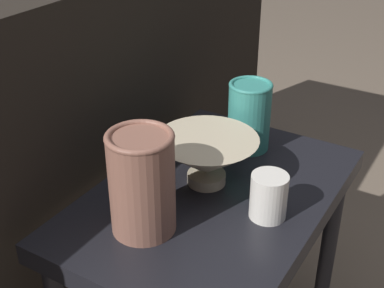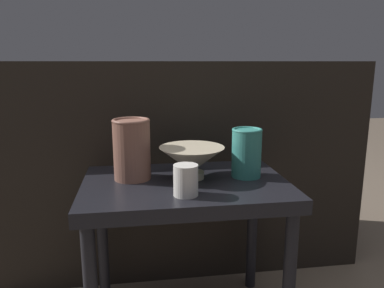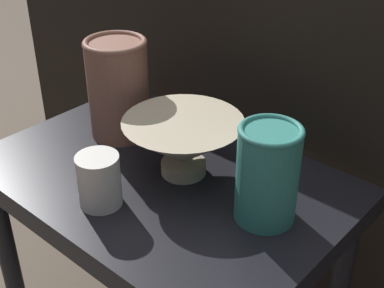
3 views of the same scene
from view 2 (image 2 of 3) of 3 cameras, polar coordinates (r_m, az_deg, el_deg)
name	(u,v)px [view 2 (image 2 of 3)]	position (r m, az deg, el deg)	size (l,w,h in m)	color
table	(186,202)	(1.13, -0.99, -8.82)	(0.60, 0.41, 0.48)	black
couch_backdrop	(170,160)	(1.60, -3.34, -2.40)	(1.48, 0.50, 0.82)	black
bowl	(192,160)	(1.12, -0.03, -2.45)	(0.20, 0.20, 0.10)	#C1B293
vase_textured_left	(132,148)	(1.12, -9.16, -0.67)	(0.11, 0.11, 0.18)	brown
vase_colorful_right	(247,152)	(1.14, 8.31, -1.23)	(0.09, 0.09, 0.15)	teal
cup	(186,180)	(0.98, -0.96, -5.54)	(0.07, 0.07, 0.08)	silver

